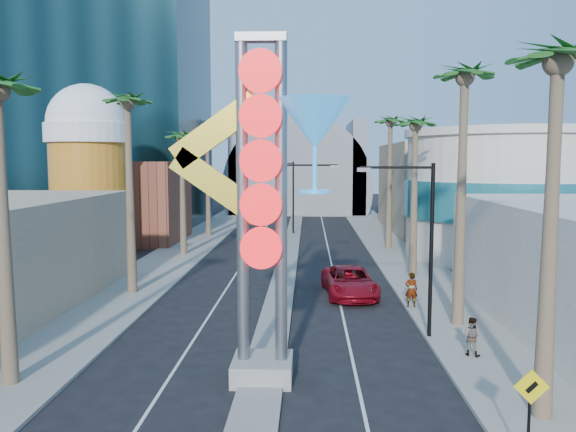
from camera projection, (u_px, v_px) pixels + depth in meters
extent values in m
plane|color=black|center=(255.00, 416.00, 17.87)|extent=(240.00, 240.00, 0.00)
cube|color=gray|center=(190.00, 246.00, 53.02)|extent=(5.00, 100.00, 0.15)
cube|color=gray|center=(392.00, 247.00, 52.32)|extent=(5.00, 100.00, 0.15)
cube|color=gray|center=(292.00, 242.00, 55.65)|extent=(1.60, 84.00, 0.15)
cube|color=black|center=(114.00, 20.00, 67.92)|extent=(20.00, 20.00, 50.00)
cube|color=brown|center=(131.00, 202.00, 55.85)|extent=(10.00, 10.00, 8.00)
cube|color=tan|center=(433.00, 188.00, 64.52)|extent=(10.00, 20.00, 10.00)
cylinder|color=#CD631B|center=(90.00, 197.00, 47.83)|extent=(6.40, 6.40, 10.00)
cylinder|color=white|center=(88.00, 133.00, 47.30)|extent=(7.00, 7.00, 1.60)
sphere|color=white|center=(87.00, 124.00, 47.22)|extent=(6.60, 6.60, 6.60)
cylinder|color=beige|center=(505.00, 198.00, 46.54)|extent=(16.00, 16.00, 10.00)
cylinder|color=teal|center=(505.00, 198.00, 46.54)|extent=(16.60, 16.60, 3.00)
cylinder|color=beige|center=(508.00, 134.00, 46.02)|extent=(16.60, 16.60, 0.60)
cylinder|color=slate|center=(298.00, 186.00, 89.07)|extent=(22.00, 16.00, 22.00)
cube|color=slate|center=(242.00, 167.00, 89.11)|extent=(2.00, 16.00, 14.00)
cube|color=slate|center=(355.00, 167.00, 88.45)|extent=(2.00, 16.00, 14.00)
cube|color=gray|center=(263.00, 369.00, 20.81)|extent=(2.20, 2.20, 0.80)
cylinder|color=slate|center=(242.00, 205.00, 20.24)|extent=(0.44, 0.44, 12.00)
cylinder|color=slate|center=(281.00, 205.00, 20.18)|extent=(0.44, 0.44, 12.00)
cube|color=slate|center=(261.00, 37.00, 19.63)|extent=(1.80, 0.50, 0.30)
cylinder|color=red|center=(260.00, 71.00, 19.40)|extent=(1.50, 0.25, 1.50)
cylinder|color=red|center=(261.00, 116.00, 19.55)|extent=(1.50, 0.25, 1.50)
cylinder|color=red|center=(261.00, 161.00, 19.70)|extent=(1.50, 0.25, 1.50)
cylinder|color=red|center=(261.00, 205.00, 19.86)|extent=(1.50, 0.25, 1.50)
cylinder|color=red|center=(261.00, 248.00, 20.01)|extent=(1.50, 0.25, 1.50)
cube|color=gold|center=(217.00, 130.00, 20.00)|extent=(3.47, 0.25, 2.80)
cube|color=gold|center=(217.00, 186.00, 20.20)|extent=(3.47, 0.25, 2.80)
cone|color=#2995ED|center=(315.00, 124.00, 19.85)|extent=(2.60, 2.60, 1.80)
cylinder|color=#2995ED|center=(315.00, 169.00, 20.01)|extent=(0.16, 0.16, 1.60)
cylinder|color=#2995ED|center=(315.00, 192.00, 20.09)|extent=(1.10, 1.10, 0.12)
cylinder|color=black|center=(529.00, 421.00, 14.47)|extent=(0.08, 0.08, 2.50)
cube|color=yellow|center=(531.00, 387.00, 14.32)|extent=(0.92, 0.04, 0.92)
cylinder|color=black|center=(283.00, 222.00, 37.36)|extent=(0.18, 0.18, 8.00)
cube|color=black|center=(310.00, 165.00, 36.92)|extent=(3.60, 0.12, 0.12)
cube|color=slate|center=(335.00, 167.00, 36.87)|extent=(0.60, 0.25, 0.18)
cylinder|color=black|center=(293.00, 198.00, 61.23)|extent=(0.18, 0.18, 8.00)
cube|color=black|center=(277.00, 163.00, 60.92)|extent=(3.60, 0.12, 0.12)
cube|color=slate|center=(262.00, 164.00, 60.99)|extent=(0.60, 0.25, 0.18)
cylinder|color=black|center=(431.00, 252.00, 25.16)|extent=(0.18, 0.18, 8.00)
cube|color=black|center=(397.00, 167.00, 24.85)|extent=(3.24, 0.12, 0.12)
cube|color=slate|center=(364.00, 170.00, 24.91)|extent=(0.60, 0.25, 0.18)
cylinder|color=brown|center=(4.00, 242.00, 19.67)|extent=(0.40, 0.40, 10.50)
cylinder|color=brown|center=(130.00, 200.00, 33.54)|extent=(0.40, 0.40, 11.50)
sphere|color=#1B501A|center=(127.00, 103.00, 32.98)|extent=(2.40, 2.40, 2.40)
cylinder|color=brown|center=(183.00, 197.00, 47.54)|extent=(0.40, 0.40, 10.00)
sphere|color=#1B501A|center=(182.00, 138.00, 47.05)|extent=(2.40, 2.40, 2.40)
cylinder|color=brown|center=(208.00, 190.00, 59.47)|extent=(0.40, 0.40, 10.00)
sphere|color=#1B501A|center=(207.00, 142.00, 58.98)|extent=(2.40, 2.40, 2.40)
cylinder|color=brown|center=(550.00, 247.00, 16.99)|extent=(0.40, 0.40, 11.00)
sphere|color=#1B501A|center=(558.00, 62.00, 16.45)|extent=(2.40, 2.40, 2.40)
cylinder|color=brown|center=(461.00, 205.00, 26.89)|extent=(0.40, 0.40, 12.00)
sphere|color=#1B501A|center=(465.00, 77.00, 26.30)|extent=(2.40, 2.40, 2.40)
cylinder|color=brown|center=(414.00, 202.00, 38.90)|extent=(0.40, 0.40, 10.50)
sphere|color=#1B501A|center=(416.00, 125.00, 38.38)|extent=(2.40, 2.40, 2.40)
cylinder|color=brown|center=(389.00, 187.00, 50.78)|extent=(0.40, 0.40, 11.50)
sphere|color=#1B501A|center=(391.00, 122.00, 50.21)|extent=(2.40, 2.40, 2.40)
imported|color=maroon|center=(350.00, 282.00, 33.64)|extent=(3.38, 6.42, 1.72)
imported|color=gray|center=(411.00, 290.00, 30.53)|extent=(0.70, 0.46, 1.90)
imported|color=gray|center=(471.00, 336.00, 22.93)|extent=(0.97, 0.90, 1.59)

